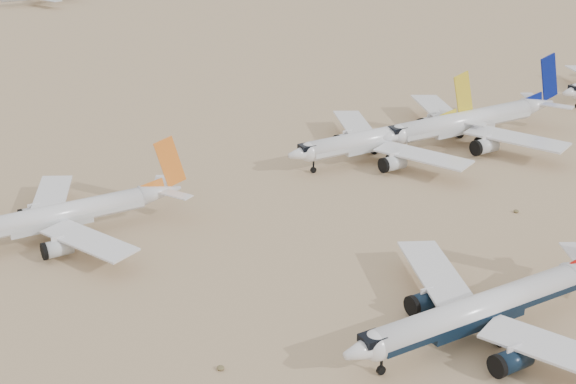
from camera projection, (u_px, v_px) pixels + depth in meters
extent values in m
plane|color=#977758|center=(477.00, 356.00, 105.20)|extent=(7000.00, 7000.00, 0.00)
cylinder|color=white|center=(479.00, 309.00, 107.29)|extent=(34.19, 4.04, 4.04)
cube|color=black|center=(479.00, 312.00, 107.49)|extent=(33.51, 4.10, 0.91)
sphere|color=white|center=(376.00, 345.00, 99.30)|extent=(4.04, 4.04, 4.04)
cube|color=black|center=(372.00, 339.00, 98.59)|extent=(2.83, 2.63, 1.01)
cube|color=white|center=(562.00, 352.00, 99.27)|extent=(13.21, 20.81, 0.63)
cylinder|color=black|center=(513.00, 360.00, 100.71)|extent=(4.75, 2.91, 2.91)
cube|color=white|center=(436.00, 272.00, 118.33)|extent=(13.21, 20.81, 0.63)
cube|color=white|center=(575.00, 253.00, 120.75)|extent=(5.43, 7.10, 0.24)
cylinder|color=black|center=(427.00, 301.00, 114.06)|extent=(4.75, 2.91, 2.91)
cylinder|color=black|center=(381.00, 370.00, 101.34)|extent=(1.21, 0.51, 1.21)
cylinder|color=black|center=(499.00, 340.00, 107.18)|extent=(1.70, 1.01, 1.70)
cylinder|color=black|center=(470.00, 321.00, 111.68)|extent=(1.70, 1.01, 1.70)
cylinder|color=white|center=(465.00, 121.00, 181.53)|extent=(37.29, 4.52, 4.52)
cube|color=silver|center=(465.00, 123.00, 181.75)|extent=(36.54, 4.59, 1.02)
sphere|color=white|center=(400.00, 134.00, 172.82)|extent=(4.52, 4.52, 4.52)
cube|color=black|center=(398.00, 129.00, 172.02)|extent=(3.16, 2.94, 1.13)
cone|color=white|center=(538.00, 105.00, 192.17)|extent=(9.32, 4.52, 4.52)
cube|color=white|center=(517.00, 138.00, 172.74)|extent=(14.40, 22.69, 0.70)
cube|color=white|center=(558.00, 106.00, 189.37)|extent=(5.92, 7.74, 0.27)
cylinder|color=silver|center=(486.00, 146.00, 174.33)|extent=(5.18, 3.25, 3.25)
cube|color=white|center=(437.00, 108.00, 193.62)|extent=(14.40, 22.69, 0.70)
cube|color=white|center=(530.00, 97.00, 196.21)|extent=(5.92, 7.74, 0.27)
cylinder|color=silver|center=(431.00, 123.00, 188.98)|extent=(5.18, 3.25, 3.25)
cube|color=navy|center=(549.00, 77.00, 190.87)|extent=(7.07, 0.36, 11.64)
cylinder|color=black|center=(403.00, 153.00, 175.10)|extent=(1.36, 0.56, 1.36)
cylinder|color=black|center=(478.00, 141.00, 181.39)|extent=(1.90, 1.13, 1.90)
cylinder|color=black|center=(459.00, 134.00, 186.41)|extent=(1.90, 1.13, 1.90)
cylinder|color=white|center=(377.00, 138.00, 171.77)|extent=(34.38, 4.18, 4.18)
cube|color=silver|center=(377.00, 140.00, 171.98)|extent=(33.70, 4.24, 0.94)
sphere|color=white|center=(309.00, 152.00, 163.74)|extent=(4.18, 4.18, 4.18)
cube|color=black|center=(307.00, 147.00, 163.00)|extent=(2.93, 2.72, 1.04)
cone|color=white|center=(453.00, 121.00, 181.58)|extent=(8.60, 4.18, 4.18)
cube|color=white|center=(423.00, 156.00, 163.67)|extent=(13.28, 20.93, 0.65)
cube|color=white|center=(471.00, 123.00, 179.01)|extent=(5.46, 7.14, 0.25)
cylinder|color=silver|center=(394.00, 163.00, 165.13)|extent=(4.78, 3.01, 3.01)
cube|color=white|center=(355.00, 124.00, 182.93)|extent=(13.28, 20.93, 0.65)
cube|color=white|center=(447.00, 113.00, 185.32)|extent=(5.46, 7.14, 0.25)
cylinder|color=silver|center=(347.00, 140.00, 178.66)|extent=(4.78, 3.01, 3.01)
cube|color=yellow|center=(463.00, 94.00, 180.39)|extent=(6.52, 0.33, 10.74)
cylinder|color=black|center=(313.00, 170.00, 165.85)|extent=(1.25, 0.52, 1.25)
cylinder|color=black|center=(390.00, 158.00, 171.64)|extent=(1.76, 1.04, 1.76)
cylinder|color=black|center=(374.00, 150.00, 176.29)|extent=(1.76, 1.04, 1.76)
cylinder|color=white|center=(55.00, 216.00, 135.81)|extent=(31.03, 3.79, 3.79)
cube|color=silver|center=(55.00, 218.00, 136.00)|extent=(30.41, 3.85, 0.85)
cone|color=white|center=(161.00, 192.00, 144.67)|extent=(7.76, 3.79, 3.79)
cube|color=white|center=(89.00, 241.00, 128.49)|extent=(11.99, 18.89, 0.59)
cube|color=white|center=(176.00, 194.00, 142.34)|extent=(4.93, 6.44, 0.23)
cylinder|color=silver|center=(59.00, 248.00, 129.82)|extent=(4.31, 2.73, 2.73)
cube|color=white|center=(52.00, 195.00, 145.89)|extent=(11.99, 18.89, 0.59)
cube|color=white|center=(161.00, 181.00, 148.04)|extent=(4.93, 6.44, 0.23)
cylinder|color=silver|center=(35.00, 214.00, 142.04)|extent=(4.31, 2.73, 2.73)
cube|color=orange|center=(170.00, 162.00, 143.59)|extent=(5.88, 0.30, 9.69)
cylinder|color=black|center=(69.00, 239.00, 135.69)|extent=(1.59, 0.95, 1.59)
cylinder|color=black|center=(60.00, 227.00, 139.91)|extent=(1.59, 0.95, 1.59)
cube|color=black|center=(575.00, 87.00, 205.79)|extent=(2.84, 2.64, 1.01)
ellipsoid|color=brown|center=(220.00, 368.00, 102.32)|extent=(0.98, 0.98, 0.54)
ellipsoid|color=brown|center=(516.00, 211.00, 147.44)|extent=(0.98, 0.98, 0.54)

